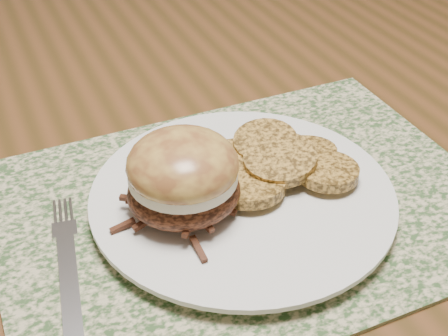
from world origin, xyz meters
The scene contains 6 objects.
dining_table centered at (0.00, 0.00, 0.67)m, with size 1.50×0.90×0.75m.
placemat centered at (-0.24, -0.26, 0.75)m, with size 0.45×0.33×0.00m, color #325029.
dinner_plate centered at (-0.25, -0.25, 0.76)m, with size 0.26×0.26×0.02m, color white.
pork_sandwich centered at (-0.30, -0.26, 0.81)m, with size 0.10×0.10×0.07m.
roasted_potatoes centered at (-0.21, -0.24, 0.78)m, with size 0.16×0.13×0.04m.
fork centered at (-0.41, -0.27, 0.76)m, with size 0.04×0.18×0.00m.
Camera 1 is at (-0.44, -0.65, 1.12)m, focal length 50.00 mm.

